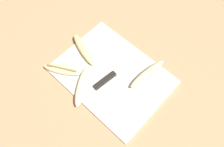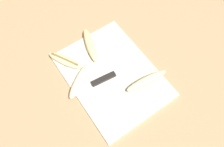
# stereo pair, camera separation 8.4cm
# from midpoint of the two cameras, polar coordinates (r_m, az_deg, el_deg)

# --- Properties ---
(ground_plane) EXTENTS (4.00, 4.00, 0.00)m
(ground_plane) POSITION_cam_midpoint_polar(r_m,az_deg,el_deg) (0.89, 2.67, -0.89)
(ground_plane) COLOR tan
(cutting_board) EXTENTS (0.44, 0.33, 0.01)m
(cutting_board) POSITION_cam_midpoint_polar(r_m,az_deg,el_deg) (0.89, 2.68, -0.72)
(cutting_board) COLOR beige
(cutting_board) RESTS_ON ground_plane
(knife) EXTENTS (0.05, 0.22, 0.02)m
(knife) POSITION_cam_midpoint_polar(r_m,az_deg,el_deg) (0.87, 1.63, -1.24)
(knife) COLOR black
(knife) RESTS_ON cutting_board
(banana_golden_short) EXTENTS (0.18, 0.09, 0.03)m
(banana_golden_short) POSITION_cam_midpoint_polar(r_m,az_deg,el_deg) (0.94, -3.44, 7.16)
(banana_golden_short) COLOR #EDD689
(banana_golden_short) RESTS_ON cutting_board
(banana_pale_long) EXTENTS (0.13, 0.16, 0.03)m
(banana_pale_long) POSITION_cam_midpoint_polar(r_m,az_deg,el_deg) (0.86, -5.59, -1.96)
(banana_pale_long) COLOR beige
(banana_pale_long) RESTS_ON cutting_board
(banana_soft_right) EXTENTS (0.06, 0.18, 0.04)m
(banana_soft_right) POSITION_cam_midpoint_polar(r_m,az_deg,el_deg) (0.87, 11.78, -2.11)
(banana_soft_right) COLOR beige
(banana_soft_right) RESTS_ON cutting_board
(banana_mellow_near) EXTENTS (0.16, 0.11, 0.02)m
(banana_mellow_near) POSITION_cam_midpoint_polar(r_m,az_deg,el_deg) (0.91, -9.65, 3.16)
(banana_mellow_near) COLOR beige
(banana_mellow_near) RESTS_ON cutting_board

